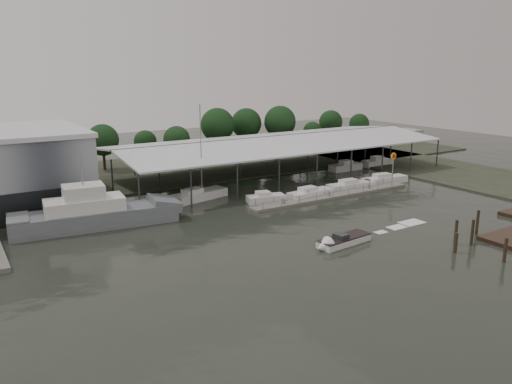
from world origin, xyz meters
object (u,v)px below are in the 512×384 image
shell_fuel_sign (393,163)px  grey_trawler (97,213)px  white_sailboat (199,195)px  speedboat_underway (340,242)px

shell_fuel_sign → grey_trawler: bearing=173.9°
grey_trawler → white_sailboat: (15.78, 4.72, -0.92)m
grey_trawler → white_sailboat: 16.49m
shell_fuel_sign → white_sailboat: white_sailboat is taller
white_sailboat → speedboat_underway: size_ratio=0.75×
shell_fuel_sign → white_sailboat: (-29.15, 9.53, -3.26)m
shell_fuel_sign → grey_trawler: 45.24m
shell_fuel_sign → grey_trawler: (-44.92, 4.81, -2.35)m
white_sailboat → speedboat_underway: white_sailboat is taller
grey_trawler → speedboat_underway: 28.76m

